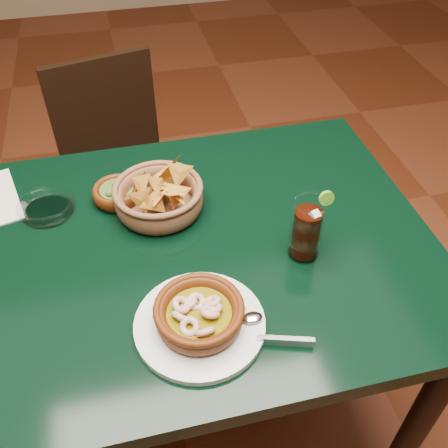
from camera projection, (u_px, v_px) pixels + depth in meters
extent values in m
plane|color=#471C0C|center=(180.00, 412.00, 1.59)|extent=(7.00, 7.00, 0.00)
cube|color=black|center=(159.00, 255.00, 1.08)|extent=(1.20, 0.80, 0.04)
cylinder|color=black|center=(417.00, 425.00, 1.19)|extent=(0.06, 0.06, 0.71)
cylinder|color=black|center=(315.00, 232.00, 1.67)|extent=(0.06, 0.06, 0.71)
cube|color=black|center=(129.00, 190.00, 1.75)|extent=(0.46, 0.46, 0.04)
cylinder|color=black|center=(107.00, 276.00, 1.73)|extent=(0.03, 0.03, 0.41)
cylinder|color=black|center=(193.00, 245.00, 1.84)|extent=(0.03, 0.03, 0.41)
cylinder|color=black|center=(82.00, 219.00, 1.94)|extent=(0.03, 0.03, 0.41)
cylinder|color=black|center=(160.00, 195.00, 2.05)|extent=(0.03, 0.03, 0.41)
cube|color=black|center=(105.00, 113.00, 1.71)|extent=(0.36, 0.11, 0.40)
cylinder|color=silver|center=(200.00, 324.00, 0.92)|extent=(0.24, 0.24, 0.01)
cylinder|color=#471C06|center=(200.00, 321.00, 0.91)|extent=(0.14, 0.14, 0.01)
torus|color=#471C06|center=(199.00, 315.00, 0.90)|extent=(0.18, 0.18, 0.04)
torus|color=#471C06|center=(199.00, 308.00, 0.89)|extent=(0.17, 0.17, 0.01)
cylinder|color=#635507|center=(199.00, 314.00, 0.90)|extent=(0.12, 0.12, 0.01)
torus|color=#CAA08C|center=(213.00, 309.00, 0.89)|extent=(0.04, 0.04, 0.04)
torus|color=#CAA08C|center=(212.00, 302.00, 0.91)|extent=(0.04, 0.05, 0.03)
torus|color=#CAA08C|center=(196.00, 302.00, 0.91)|extent=(0.05, 0.05, 0.03)
torus|color=#CAA08C|center=(188.00, 303.00, 0.91)|extent=(0.05, 0.05, 0.04)
torus|color=#CAA08C|center=(181.00, 305.00, 0.90)|extent=(0.05, 0.04, 0.03)
torus|color=#CAA08C|center=(181.00, 317.00, 0.89)|extent=(0.05, 0.05, 0.04)
torus|color=#CAA08C|center=(189.00, 327.00, 0.87)|extent=(0.05, 0.04, 0.04)
torus|color=#CAA08C|center=(205.00, 332.00, 0.86)|extent=(0.04, 0.03, 0.04)
torus|color=#CAA08C|center=(210.00, 312.00, 0.89)|extent=(0.05, 0.05, 0.03)
cube|color=silver|center=(286.00, 338.00, 0.89)|extent=(0.10, 0.04, 0.00)
ellipsoid|color=silver|center=(252.00, 318.00, 0.92)|extent=(0.04, 0.03, 0.01)
cylinder|color=brown|center=(160.00, 208.00, 1.16)|extent=(0.18, 0.18, 0.01)
torus|color=brown|center=(159.00, 199.00, 1.14)|extent=(0.24, 0.24, 0.06)
torus|color=brown|center=(158.00, 188.00, 1.12)|extent=(0.21, 0.21, 0.01)
cone|color=#C38328|center=(157.00, 185.00, 1.11)|extent=(0.06, 0.08, 0.09)
cone|color=#C38328|center=(140.00, 200.00, 1.10)|extent=(0.09, 0.06, 0.10)
cone|color=#C38328|center=(179.00, 173.00, 1.12)|extent=(0.10, 0.04, 0.10)
cone|color=#C38328|center=(177.00, 193.00, 1.11)|extent=(0.07, 0.08, 0.05)
cone|color=#C38328|center=(169.00, 174.00, 1.15)|extent=(0.08, 0.04, 0.07)
cone|color=#C38328|center=(148.00, 199.00, 1.13)|extent=(0.10, 0.04, 0.10)
cone|color=#C38328|center=(141.00, 184.00, 1.09)|extent=(0.06, 0.08, 0.08)
cone|color=#C38328|center=(141.00, 184.00, 1.12)|extent=(0.07, 0.07, 0.09)
cone|color=#C38328|center=(157.00, 196.00, 1.12)|extent=(0.08, 0.09, 0.05)
cone|color=#C38328|center=(165.00, 178.00, 1.17)|extent=(0.10, 0.07, 0.08)
cone|color=#C38328|center=(155.00, 202.00, 1.11)|extent=(0.10, 0.05, 0.09)
cone|color=#C38328|center=(171.00, 165.00, 1.14)|extent=(0.09, 0.07, 0.09)
cone|color=#C38328|center=(158.00, 190.00, 1.12)|extent=(0.08, 0.10, 0.08)
cone|color=#C38328|center=(162.00, 192.00, 1.16)|extent=(0.11, 0.08, 0.07)
cone|color=#C38328|center=(173.00, 193.00, 1.09)|extent=(0.09, 0.08, 0.04)
cone|color=#C38328|center=(155.00, 196.00, 1.14)|extent=(0.11, 0.06, 0.09)
cone|color=#C38328|center=(176.00, 193.00, 1.12)|extent=(0.10, 0.06, 0.09)
cone|color=#C38328|center=(153.00, 191.00, 1.13)|extent=(0.11, 0.08, 0.07)
cylinder|color=#471C06|center=(118.00, 199.00, 1.19)|extent=(0.10, 0.10, 0.01)
torus|color=#471C06|center=(117.00, 193.00, 1.17)|extent=(0.13, 0.13, 0.04)
cylinder|color=#2B4816|center=(117.00, 190.00, 1.17)|extent=(0.08, 0.08, 0.01)
sphere|color=#2B4816|center=(120.00, 191.00, 1.16)|extent=(0.02, 0.02, 0.02)
sphere|color=#2B4816|center=(118.00, 188.00, 1.16)|extent=(0.02, 0.02, 0.02)
sphere|color=#2B4816|center=(122.00, 187.00, 1.17)|extent=(0.02, 0.02, 0.02)
sphere|color=#2B4816|center=(110.00, 194.00, 1.15)|extent=(0.02, 0.02, 0.02)
sphere|color=#2B4816|center=(116.00, 186.00, 1.17)|extent=(0.02, 0.02, 0.02)
cylinder|color=white|center=(303.00, 252.00, 1.06)|extent=(0.07, 0.07, 0.01)
torus|color=white|center=(307.00, 229.00, 1.01)|extent=(0.14, 0.14, 0.08)
cylinder|color=black|center=(306.00, 233.00, 1.02)|extent=(0.06, 0.06, 0.11)
cube|color=silver|center=(315.00, 215.00, 0.98)|extent=(0.02, 0.03, 0.02)
cube|color=silver|center=(307.00, 222.00, 0.99)|extent=(0.02, 0.02, 0.02)
cube|color=silver|center=(309.00, 216.00, 1.00)|extent=(0.02, 0.02, 0.02)
torus|color=white|center=(311.00, 203.00, 0.96)|extent=(0.07, 0.07, 0.00)
cylinder|color=#53A31F|center=(327.00, 198.00, 0.97)|extent=(0.03, 0.01, 0.03)
cylinder|color=white|center=(48.00, 211.00, 1.15)|extent=(0.12, 0.12, 0.01)
torus|color=white|center=(46.00, 206.00, 1.14)|extent=(0.14, 0.14, 0.03)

